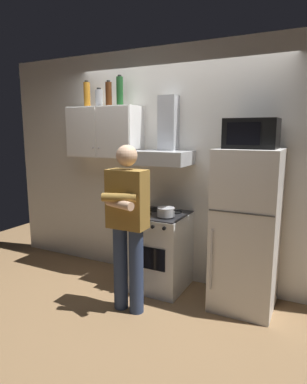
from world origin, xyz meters
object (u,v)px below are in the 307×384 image
(refrigerator, at_px, (246,230))
(bottle_wine_green, at_px, (120,91))
(upper_cabinet, at_px, (104,132))
(stove_oven, at_px, (159,250))
(range_hood, at_px, (165,146))
(bottle_canister_steel, at_px, (99,98))
(cooking_pot, at_px, (166,212))
(person_standing, at_px, (127,223))
(bottle_liquor_amber, at_px, (87,95))
(microwave, at_px, (252,134))
(bottle_rum_dark, at_px, (109,94))

(refrigerator, height_order, bottle_wine_green, bottle_wine_green)
(upper_cabinet, relative_size, stove_oven, 1.03)
(range_hood, distance_m, bottle_canister_steel, 1.03)
(stove_oven, xyz_separation_m, refrigerator, (0.95, 0.00, 0.37))
(cooking_pot, xyz_separation_m, bottle_canister_steel, (-0.99, 0.24, 1.23))
(refrigerator, distance_m, person_standing, 1.17)
(upper_cabinet, distance_m, bottle_liquor_amber, 0.52)
(microwave, distance_m, bottle_rum_dark, 1.72)
(microwave, bearing_deg, upper_cabinet, 176.52)
(stove_oven, bearing_deg, upper_cabinet, 171.10)
(upper_cabinet, bearing_deg, bottle_rum_dark, -18.41)
(range_hood, xyz_separation_m, refrigerator, (0.95, -0.13, -0.80))
(refrigerator, relative_size, bottle_wine_green, 4.56)
(cooking_pot, relative_size, bottle_liquor_amber, 0.91)
(person_standing, xyz_separation_m, bottle_rum_dark, (-0.66, 0.70, 1.29))
(range_hood, bearing_deg, bottle_wine_green, 175.97)
(stove_oven, bearing_deg, bottle_canister_steel, 171.83)
(refrigerator, distance_m, cooking_pot, 0.84)
(bottle_liquor_amber, xyz_separation_m, bottle_wine_green, (0.46, 0.02, 0.02))
(upper_cabinet, xyz_separation_m, refrigerator, (1.75, -0.12, -0.95))
(stove_oven, distance_m, microwave, 1.62)
(upper_cabinet, height_order, bottle_rum_dark, bottle_rum_dark)
(stove_oven, distance_m, cooking_pot, 0.52)
(refrigerator, distance_m, bottle_wine_green, 2.11)
(range_hood, relative_size, bottle_wine_green, 2.14)
(person_standing, distance_m, bottle_rum_dark, 1.60)
(person_standing, height_order, bottle_wine_green, bottle_wine_green)
(range_hood, bearing_deg, bottle_canister_steel, -179.83)
(stove_oven, height_order, range_hood, range_hood)
(range_hood, bearing_deg, microwave, -6.46)
(person_standing, xyz_separation_m, cooking_pot, (0.18, 0.49, 0.02))
(person_standing, relative_size, bottle_liquor_amber, 5.21)
(microwave, relative_size, cooking_pot, 1.68)
(bottle_rum_dark, distance_m, bottle_liquor_amber, 0.36)
(person_standing, height_order, bottle_rum_dark, bottle_rum_dark)
(upper_cabinet, distance_m, range_hood, 0.81)
(refrigerator, bearing_deg, range_hood, 172.45)
(bottle_rum_dark, bearing_deg, bottle_wine_green, 35.65)
(stove_oven, height_order, bottle_wine_green, bottle_wine_green)
(cooking_pot, height_order, bottle_wine_green, bottle_wine_green)
(range_hood, bearing_deg, bottle_rum_dark, -177.35)
(upper_cabinet, distance_m, person_standing, 1.35)
(stove_oven, bearing_deg, microwave, 1.15)
(upper_cabinet, bearing_deg, cooking_pot, -14.73)
(stove_oven, bearing_deg, bottle_liquor_amber, 171.96)
(range_hood, xyz_separation_m, bottle_liquor_amber, (-1.06, 0.02, 0.60))
(bottle_wine_green, bearing_deg, bottle_liquor_amber, -177.64)
(cooking_pot, relative_size, bottle_wine_green, 0.81)
(person_standing, bearing_deg, bottle_canister_steel, 138.15)
(bottle_canister_steel, bearing_deg, bottle_liquor_amber, 172.52)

